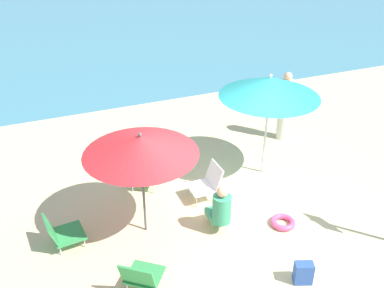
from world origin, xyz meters
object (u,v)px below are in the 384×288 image
beach_chair_d (141,276)px  beach_chair_c (146,170)px  beach_bag (303,273)px  umbrella_red (140,145)px  swim_ring (283,222)px  beach_chair_a (208,182)px  person_a (220,209)px  umbrella_teal (270,87)px  person_b (285,106)px  beach_chair_b (61,232)px

beach_chair_d → beach_chair_c: bearing=19.9°
beach_chair_c → beach_chair_d: size_ratio=0.94×
beach_bag → beach_chair_c: bearing=113.0°
umbrella_red → swim_ring: size_ratio=4.30×
beach_chair_a → beach_bag: size_ratio=1.93×
beach_chair_a → person_a: size_ratio=0.73×
umbrella_teal → beach_chair_d: umbrella_teal is taller
beach_chair_c → person_a: person_a is taller
umbrella_teal → person_b: umbrella_teal is taller
umbrella_red → beach_bag: (1.79, -1.98, -1.47)m
umbrella_red → swim_ring: bearing=-19.0°
beach_chair_a → beach_bag: bearing=99.8°
beach_chair_d → swim_ring: size_ratio=1.74×
beach_chair_b → person_a: bearing=-19.5°
person_b → swim_ring: bearing=-38.9°
umbrella_teal → umbrella_red: size_ratio=1.14×
beach_chair_b → swim_ring: (3.58, -0.89, -0.22)m
umbrella_teal → person_a: bearing=-140.1°
beach_chair_c → swim_ring: 2.76m
beach_chair_b → person_a: (2.51, -0.61, 0.19)m
umbrella_teal → beach_chair_a: size_ratio=3.12×
beach_chair_a → beach_chair_c: beach_chair_a is taller
beach_chair_d → person_a: bearing=-25.7°
beach_chair_d → beach_chair_b: bearing=71.5°
beach_chair_a → beach_chair_b: (-2.69, -0.32, -0.08)m
umbrella_teal → umbrella_red: (-2.74, -0.84, -0.22)m
beach_chair_b → beach_chair_c: beach_chair_c is taller
beach_chair_d → beach_bag: bearing=-69.7°
umbrella_red → person_b: size_ratio=1.15×
swim_ring → beach_bag: beach_bag is taller
beach_chair_a → beach_chair_b: bearing=5.9°
umbrella_red → beach_chair_d: (-0.43, -1.27, -1.35)m
umbrella_teal → beach_chair_b: bearing=-170.1°
umbrella_teal → beach_chair_b: umbrella_teal is taller
beach_chair_b → beach_chair_d: bearing=-62.4°
umbrella_teal → umbrella_red: bearing=-162.9°
beach_chair_c → person_b: bearing=131.3°
umbrella_teal → person_b: (1.16, 1.12, -1.06)m
beach_chair_b → beach_chair_d: size_ratio=0.82×
beach_chair_a → beach_chair_c: bearing=-43.0°
person_b → beach_bag: bearing=-35.5°
umbrella_teal → beach_chair_c: umbrella_teal is taller
umbrella_red → beach_chair_b: bearing=174.6°
umbrella_red → swim_ring: (2.22, -0.76, -1.59)m
umbrella_red → umbrella_teal: bearing=17.1°
umbrella_red → beach_bag: 3.05m
person_a → umbrella_red: bearing=68.0°
beach_chair_d → beach_chair_a: bearing=-7.9°
beach_chair_a → beach_chair_c: 1.25m
beach_chair_b → swim_ring: size_ratio=1.42×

